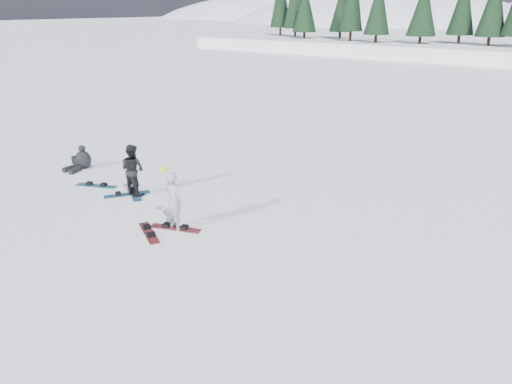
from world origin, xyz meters
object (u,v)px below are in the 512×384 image
at_px(snowboard_loose_b, 149,233).
at_px(snowboard_loose_a, 127,194).
at_px(snowboarder_man, 133,170).
at_px(gear_bag, 78,160).
at_px(snowboard_loose_c, 96,186).
at_px(snowboarder_woman, 174,201).
at_px(seated_rider, 82,160).

xyz_separation_m(snowboard_loose_b, snowboard_loose_a, (-2.89, 1.57, 0.00)).
bearing_deg(snowboarder_man, snowboard_loose_a, 45.62).
relative_size(gear_bag, snowboard_loose_c, 0.30).
height_order(snowboard_loose_a, snowboard_loose_c, same).
distance_m(snowboarder_man, snowboard_loose_c, 1.91).
distance_m(snowboarder_woman, snowboard_loose_b, 1.13).
xyz_separation_m(snowboard_loose_a, snowboard_loose_c, (-1.53, -0.10, 0.00)).
bearing_deg(snowboarder_woman, snowboard_loose_b, 65.39).
xyz_separation_m(gear_bag, snowboard_loose_a, (4.35, -1.07, -0.14)).
distance_m(seated_rider, gear_bag, 0.77).
bearing_deg(gear_bag, snowboard_loose_c, -22.54).
height_order(snowboarder_man, snowboard_loose_b, snowboarder_man).
bearing_deg(snowboarder_man, seated_rider, -17.42).
bearing_deg(snowboard_loose_b, gear_bag, -171.48).
bearing_deg(gear_bag, snowboarder_man, -10.81).
xyz_separation_m(seated_rider, gear_bag, (-0.70, 0.26, -0.21)).
bearing_deg(snowboarder_woman, seated_rider, -9.55).
height_order(snowboard_loose_b, snowboard_loose_a, same).
height_order(gear_bag, snowboard_loose_c, gear_bag).
relative_size(seated_rider, snowboard_loose_c, 0.77).
relative_size(snowboard_loose_b, snowboard_loose_a, 1.00).
relative_size(snowboarder_man, snowboard_loose_a, 1.15).
bearing_deg(seated_rider, snowboarder_woman, -26.70).
bearing_deg(seated_rider, snowboarder_man, -21.69).
relative_size(gear_bag, snowboard_loose_a, 0.30).
relative_size(seated_rider, snowboard_loose_b, 0.77).
distance_m(snowboard_loose_b, snowboard_loose_c, 4.66).
relative_size(snowboarder_man, gear_bag, 3.83).
bearing_deg(snowboard_loose_b, seated_rider, -171.44).
xyz_separation_m(snowboarder_woman, seated_rider, (-6.90, 1.72, -0.51)).
distance_m(snowboarder_woman, seated_rider, 7.13).
xyz_separation_m(gear_bag, snowboard_loose_b, (7.24, -2.64, -0.14)).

